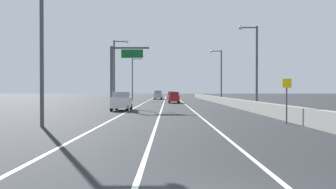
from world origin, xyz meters
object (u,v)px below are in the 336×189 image
speed_advisory_sign (286,97)px  car_silver_0 (157,95)px  lamp_post_left_near (45,39)px  car_red_2 (173,97)px  car_black_1 (171,95)px  lamp_post_left_mid (115,68)px  car_white_3 (121,101)px  lamp_post_right_second (254,61)px  lamp_post_right_third (219,72)px  overhead_sign_gantry (117,69)px  lamp_post_left_far (133,76)px

speed_advisory_sign → car_silver_0: 60.82m
speed_advisory_sign → car_silver_0: (-10.31, 59.94, -0.70)m
lamp_post_left_near → car_red_2: size_ratio=1.96×
car_silver_0 → car_red_2: 23.54m
lamp_post_left_near → car_black_1: bearing=82.4°
lamp_post_left_mid → car_red_2: (8.27, 11.83, -4.40)m
speed_advisory_sign → car_white_3: 19.64m
lamp_post_left_mid → car_white_3: lamp_post_left_mid is taller
lamp_post_right_second → lamp_post_right_third: bearing=91.0°
overhead_sign_gantry → car_red_2: bearing=69.3°
lamp_post_right_third → lamp_post_left_near: 41.53m
speed_advisory_sign → lamp_post_left_near: lamp_post_left_near is taller
lamp_post_left_mid → car_white_3: bearing=-78.0°
overhead_sign_gantry → lamp_post_right_third: 23.77m
lamp_post_left_far → car_white_3: (2.39, -36.58, -4.35)m
lamp_post_left_near → overhead_sign_gantry: bearing=85.8°
car_black_1 → car_red_2: size_ratio=0.91×
lamp_post_left_near → lamp_post_left_mid: size_ratio=1.00×
lamp_post_right_third → lamp_post_left_far: same height
car_red_2 → car_white_3: bearing=-105.6°
car_silver_0 → lamp_post_left_far: bearing=-120.4°
lamp_post_right_second → lamp_post_left_near: 23.29m
lamp_post_left_near → lamp_post_left_far: 52.94m
lamp_post_left_near → car_silver_0: (5.04, 61.60, -4.30)m
lamp_post_right_third → car_black_1: lamp_post_right_third is taller
lamp_post_left_mid → car_black_1: (8.14, 36.59, -4.41)m
lamp_post_left_mid → lamp_post_left_far: same height
overhead_sign_gantry → speed_advisory_sign: overhead_sign_gantry is taller
lamp_post_right_second → car_red_2: size_ratio=1.96×
lamp_post_left_near → car_red_2: 39.48m
overhead_sign_gantry → car_silver_0: bearing=85.1°
speed_advisory_sign → lamp_post_right_third: 36.66m
lamp_post_right_second → lamp_post_left_near: size_ratio=1.00×
speed_advisory_sign → car_black_1: bearing=96.5°
lamp_post_left_near → lamp_post_left_mid: same height
lamp_post_right_third → car_black_1: 26.60m
lamp_post_left_near → car_red_2: bearing=77.5°
lamp_post_left_near → lamp_post_right_second: bearing=43.6°
overhead_sign_gantry → lamp_post_left_far: size_ratio=0.81×
lamp_post_right_second → car_black_1: size_ratio=2.16×
lamp_post_left_far → lamp_post_right_second: bearing=-65.4°
speed_advisory_sign → lamp_post_left_mid: size_ratio=0.32×
car_silver_0 → car_white_3: bearing=-93.4°
lamp_post_left_far → lamp_post_left_mid: bearing=-89.5°
lamp_post_left_near → car_silver_0: size_ratio=2.04×
car_silver_0 → car_red_2: bearing=-81.6°
lamp_post_right_third → lamp_post_left_far: size_ratio=1.00×
lamp_post_left_near → lamp_post_left_far: (-0.03, 52.94, 0.00)m
lamp_post_right_second → lamp_post_right_third: (-0.38, 22.06, 0.00)m
lamp_post_left_far → car_red_2: size_ratio=1.96×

